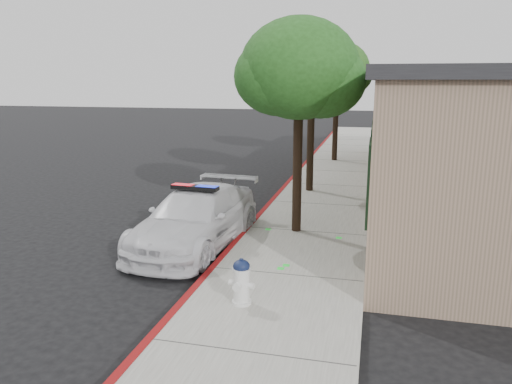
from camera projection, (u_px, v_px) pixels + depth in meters
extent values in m
plane|color=black|center=(210.00, 274.00, 10.33)|extent=(120.00, 120.00, 0.00)
cube|color=gray|center=(305.00, 234.00, 12.78)|extent=(3.20, 60.00, 0.15)
cube|color=maroon|center=(248.00, 229.00, 13.14)|extent=(0.14, 60.00, 0.16)
cube|color=#957861|center=(478.00, 140.00, 16.86)|extent=(7.00, 20.00, 4.00)
cube|color=black|center=(484.00, 77.00, 16.39)|extent=(7.30, 20.30, 0.24)
cube|color=black|center=(369.00, 181.00, 10.11)|extent=(0.08, 1.48, 1.68)
cube|color=black|center=(371.00, 159.00, 12.95)|extent=(0.08, 1.48, 1.68)
cube|color=black|center=(372.00, 145.00, 15.79)|extent=(0.08, 1.48, 1.68)
cube|color=black|center=(373.00, 135.00, 18.63)|extent=(0.08, 1.48, 1.68)
cube|color=black|center=(374.00, 128.00, 21.47)|extent=(0.08, 1.48, 1.68)
cube|color=black|center=(374.00, 123.00, 24.32)|extent=(0.08, 1.48, 1.68)
cube|color=black|center=(375.00, 118.00, 27.16)|extent=(0.08, 1.48, 1.68)
imported|color=silver|center=(196.00, 218.00, 11.96)|extent=(2.34, 4.99, 1.41)
cube|color=black|center=(195.00, 188.00, 11.79)|extent=(1.22, 0.37, 0.10)
cube|color=red|center=(183.00, 186.00, 11.88)|extent=(0.54, 0.28, 0.11)
cube|color=#0C20CD|center=(207.00, 188.00, 11.69)|extent=(0.54, 0.28, 0.11)
cylinder|color=white|center=(242.00, 302.00, 8.61)|extent=(0.35, 0.35, 0.06)
cylinder|color=white|center=(242.00, 285.00, 8.54)|extent=(0.28, 0.28, 0.56)
cylinder|color=white|center=(241.00, 269.00, 8.47)|extent=(0.33, 0.33, 0.04)
ellipsoid|color=#101B3D|center=(241.00, 266.00, 8.46)|extent=(0.29, 0.29, 0.22)
cylinder|color=#101B3D|center=(241.00, 261.00, 8.44)|extent=(0.07, 0.07, 0.06)
cylinder|color=white|center=(233.00, 283.00, 8.60)|extent=(0.14, 0.13, 0.11)
cylinder|color=white|center=(251.00, 286.00, 8.47)|extent=(0.14, 0.13, 0.11)
cylinder|color=white|center=(237.00, 287.00, 8.37)|extent=(0.16, 0.14, 0.14)
cylinder|color=black|center=(297.00, 168.00, 12.47)|extent=(0.24, 0.24, 3.30)
ellipsoid|color=#1D4716|center=(299.00, 69.00, 11.92)|extent=(2.93, 2.93, 2.49)
ellipsoid|color=#1D4716|center=(321.00, 80.00, 11.91)|extent=(2.20, 2.20, 1.87)
ellipsoid|color=#1D4716|center=(280.00, 76.00, 11.97)|extent=(2.29, 2.29, 1.95)
cylinder|color=black|center=(311.00, 141.00, 17.16)|extent=(0.25, 0.25, 3.56)
ellipsoid|color=#2C4B17|center=(312.00, 63.00, 16.58)|extent=(2.99, 2.99, 2.54)
ellipsoid|color=#2C4B17|center=(326.00, 72.00, 16.67)|extent=(2.41, 2.41, 2.05)
ellipsoid|color=#2C4B17|center=(300.00, 69.00, 16.67)|extent=(2.31, 2.31, 1.96)
cylinder|color=black|center=(335.00, 124.00, 23.87)|extent=(0.26, 0.26, 3.51)
ellipsoid|color=#1D4E18|center=(337.00, 68.00, 23.28)|extent=(3.01, 3.01, 2.56)
ellipsoid|color=#1D4E18|center=(348.00, 75.00, 23.40)|extent=(2.31, 2.31, 1.96)
ellipsoid|color=#1D4E18|center=(330.00, 72.00, 23.12)|extent=(2.41, 2.41, 2.05)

